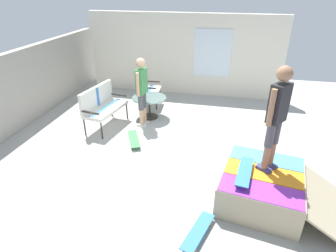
# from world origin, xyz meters

# --- Properties ---
(ground_plane) EXTENTS (12.00, 12.00, 0.10)m
(ground_plane) POSITION_xyz_m (0.00, 0.00, -0.05)
(ground_plane) COLOR #A8A8A3
(house_facade) EXTENTS (0.23, 6.00, 2.46)m
(house_facade) POSITION_xyz_m (3.80, 0.49, 1.23)
(house_facade) COLOR silver
(house_facade) RESTS_ON ground_plane
(skate_ramp) EXTENTS (1.68, 2.16, 0.56)m
(skate_ramp) POSITION_xyz_m (-1.00, -1.68, 0.28)
(skate_ramp) COLOR tan
(skate_ramp) RESTS_ON ground_plane
(patio_bench) EXTENTS (1.32, 0.74, 1.02)m
(patio_bench) POSITION_xyz_m (0.97, 2.01, 0.62)
(patio_bench) COLOR #2D2823
(patio_bench) RESTS_ON ground_plane
(patio_chair_near_house) EXTENTS (0.65, 0.59, 1.02)m
(patio_chair_near_house) POSITION_xyz_m (2.49, 1.34, 0.61)
(patio_chair_near_house) COLOR #2D2823
(patio_chair_near_house) RESTS_ON ground_plane
(patio_table) EXTENTS (0.90, 0.90, 0.57)m
(patio_table) POSITION_xyz_m (1.71, 1.02, 0.40)
(patio_table) COLOR #2D2823
(patio_table) RESTS_ON ground_plane
(person_watching) EXTENTS (0.48, 0.28, 1.71)m
(person_watching) POSITION_xyz_m (1.24, 1.06, 1.00)
(person_watching) COLOR silver
(person_watching) RESTS_ON ground_plane
(person_skater) EXTENTS (0.41, 0.36, 1.69)m
(person_skater) POSITION_xyz_m (-0.85, -1.70, 1.54)
(person_skater) COLOR navy
(person_skater) RESTS_ON skate_ramp
(skateboard_by_bench) EXTENTS (0.81, 0.53, 0.10)m
(skateboard_by_bench) POSITION_xyz_m (0.35, 1.00, 0.08)
(skateboard_by_bench) COLOR #3F8C4C
(skateboard_by_bench) RESTS_ON ground_plane
(skateboard_spare) EXTENTS (0.82, 0.43, 0.10)m
(skateboard_spare) POSITION_xyz_m (-1.97, -0.75, 0.08)
(skateboard_spare) COLOR #3372B2
(skateboard_spare) RESTS_ON ground_plane
(skateboard_on_ramp) EXTENTS (0.82, 0.31, 0.10)m
(skateboard_on_ramp) POSITION_xyz_m (-1.15, -1.34, 0.64)
(skateboard_on_ramp) COLOR #3372B2
(skateboard_on_ramp) RESTS_ON skate_ramp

